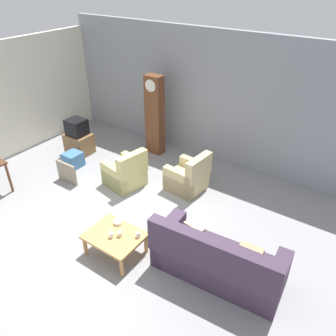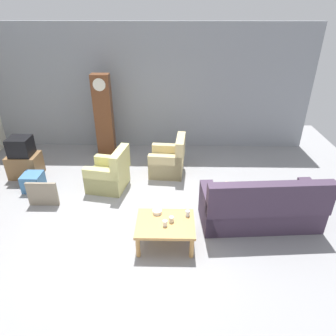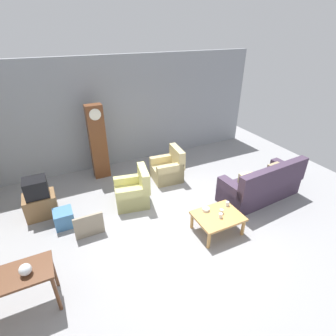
# 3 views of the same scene
# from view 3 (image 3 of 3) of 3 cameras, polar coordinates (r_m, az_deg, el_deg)

# --- Properties ---
(ground_plane) EXTENTS (10.40, 10.40, 0.00)m
(ground_plane) POSITION_cam_3_polar(r_m,az_deg,el_deg) (5.89, 3.75, -12.29)
(ground_plane) COLOR gray
(garage_door_wall) EXTENTS (8.40, 0.16, 3.20)m
(garage_door_wall) POSITION_cam_3_polar(r_m,az_deg,el_deg) (8.09, -8.71, 12.19)
(garage_door_wall) COLOR gray
(garage_door_wall) RESTS_ON ground_plane
(couch_floral) EXTENTS (2.16, 1.03, 1.04)m
(couch_floral) POSITION_cam_3_polar(r_m,az_deg,el_deg) (6.90, 19.84, -3.75)
(couch_floral) COLOR #423347
(couch_floral) RESTS_ON ground_plane
(armchair_olive_near) EXTENTS (0.92, 0.89, 0.92)m
(armchair_olive_near) POSITION_cam_3_polar(r_m,az_deg,el_deg) (6.40, -7.62, -5.33)
(armchair_olive_near) COLOR #CCC67A
(armchair_olive_near) RESTS_ON ground_plane
(armchair_olive_far) EXTENTS (0.85, 0.83, 0.92)m
(armchair_olive_far) POSITION_cam_3_polar(r_m,az_deg,el_deg) (7.33, 0.02, -0.29)
(armchair_olive_far) COLOR tan
(armchair_olive_far) RESTS_ON ground_plane
(coffee_table_wood) EXTENTS (0.96, 0.76, 0.42)m
(coffee_table_wood) POSITION_cam_3_polar(r_m,az_deg,el_deg) (5.59, 10.89, -10.62)
(coffee_table_wood) COLOR tan
(coffee_table_wood) RESTS_ON ground_plane
(console_table_dark) EXTENTS (1.30, 0.56, 0.76)m
(console_table_dark) POSITION_cam_3_polar(r_m,az_deg,el_deg) (4.64, -32.12, -20.78)
(console_table_dark) COLOR #56331E
(console_table_dark) RESTS_ON ground_plane
(grandfather_clock) EXTENTS (0.44, 0.30, 2.10)m
(grandfather_clock) POSITION_cam_3_polar(r_m,az_deg,el_deg) (7.41, -15.13, 5.46)
(grandfather_clock) COLOR brown
(grandfather_clock) RESTS_ON ground_plane
(tv_stand_cabinet) EXTENTS (0.68, 0.52, 0.54)m
(tv_stand_cabinet) POSITION_cam_3_polar(r_m,az_deg,el_deg) (6.65, -26.13, -7.35)
(tv_stand_cabinet) COLOR brown
(tv_stand_cabinet) RESTS_ON ground_plane
(tv_crt) EXTENTS (0.48, 0.44, 0.42)m
(tv_crt) POSITION_cam_3_polar(r_m,az_deg,el_deg) (6.41, -27.04, -3.86)
(tv_crt) COLOR black
(tv_crt) RESTS_ON tv_stand_cabinet
(framed_picture_leaning) EXTENTS (0.60, 0.05, 0.52)m
(framed_picture_leaning) POSITION_cam_3_polar(r_m,az_deg,el_deg) (5.70, -16.92, -12.05)
(framed_picture_leaning) COLOR gray
(framed_picture_leaning) RESTS_ON ground_plane
(storage_box_blue) EXTENTS (0.40, 0.41, 0.37)m
(storage_box_blue) POSITION_cam_3_polar(r_m,az_deg,el_deg) (6.19, -21.89, -10.18)
(storage_box_blue) COLOR teal
(storage_box_blue) RESTS_ON ground_plane
(glass_dome_cloche) EXTENTS (0.17, 0.17, 0.17)m
(glass_dome_cloche) POSITION_cam_3_polar(r_m,az_deg,el_deg) (4.41, -28.86, -18.97)
(glass_dome_cloche) COLOR silver
(glass_dome_cloche) RESTS_ON console_table_dark
(cup_white_porcelain) EXTENTS (0.08, 0.08, 0.10)m
(cup_white_porcelain) POSITION_cam_3_polar(r_m,az_deg,el_deg) (5.48, 11.46, -10.19)
(cup_white_porcelain) COLOR white
(cup_white_porcelain) RESTS_ON coffee_table_wood
(cup_blue_rimmed) EXTENTS (0.07, 0.07, 0.10)m
(cup_blue_rimmed) POSITION_cam_3_polar(r_m,az_deg,el_deg) (5.83, 12.89, -7.64)
(cup_blue_rimmed) COLOR silver
(cup_blue_rimmed) RESTS_ON coffee_table_wood
(cup_cream_tall) EXTENTS (0.08, 0.08, 0.09)m
(cup_cream_tall) POSITION_cam_3_polar(r_m,az_deg,el_deg) (5.60, 11.67, -9.30)
(cup_cream_tall) COLOR beige
(cup_cream_tall) RESTS_ON coffee_table_wood
(bowl_white_stacked) EXTENTS (0.16, 0.16, 0.06)m
(bowl_white_stacked) POSITION_cam_3_polar(r_m,az_deg,el_deg) (5.62, 8.28, -8.95)
(bowl_white_stacked) COLOR white
(bowl_white_stacked) RESTS_ON coffee_table_wood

